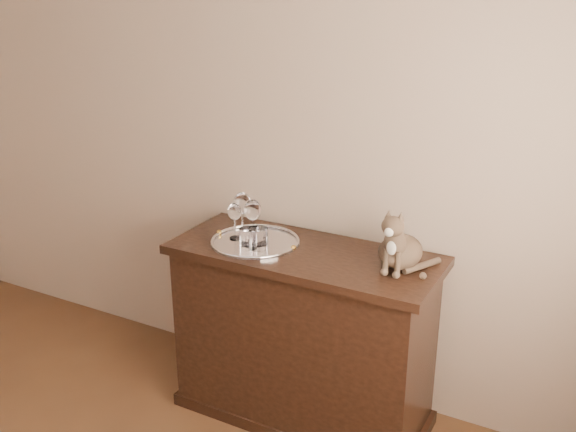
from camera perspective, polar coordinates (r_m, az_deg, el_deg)
name	(u,v)px	position (r m, az deg, el deg)	size (l,w,h in m)	color
wall_back	(225,113)	(3.21, -5.63, 9.07)	(4.00, 0.10, 2.70)	#BFA68F
sideboard	(303,336)	(3.00, 1.36, -10.61)	(1.20, 0.50, 0.85)	black
tray	(255,243)	(2.89, -2.93, -2.39)	(0.40, 0.40, 0.01)	white
wine_glass_a	(242,215)	(2.92, -4.07, 0.11)	(0.08, 0.08, 0.21)	white
wine_glass_c	(235,221)	(2.91, -4.75, -0.42)	(0.06, 0.06, 0.17)	white
wine_glass_d	(253,221)	(2.85, -3.14, -0.47)	(0.08, 0.08, 0.20)	white
tumbler_a	(259,238)	(2.80, -2.64, -2.00)	(0.08, 0.08, 0.10)	white
tumbler_b	(248,238)	(2.81, -3.56, -1.97)	(0.08, 0.08, 0.09)	silver
cat	(401,236)	(2.64, 10.05, -1.76)	(0.27, 0.25, 0.27)	#4E412E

